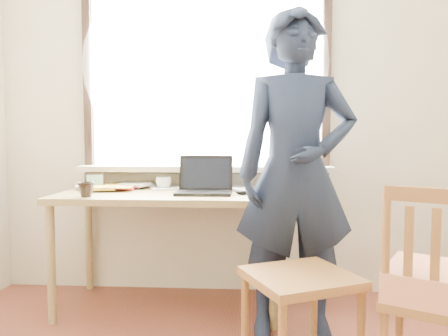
# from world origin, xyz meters

# --- Properties ---
(desk) EXTENTS (1.47, 0.74, 0.79)m
(desk) POSITION_xyz_m (-0.41, 1.63, 0.71)
(desk) COLOR olive
(desk) RESTS_ON ground
(laptop) EXTENTS (0.36, 0.29, 0.25)m
(laptop) POSITION_xyz_m (-0.17, 1.60, 0.85)
(laptop) COLOR black
(laptop) RESTS_ON desk
(mug_white) EXTENTS (0.15, 0.15, 0.09)m
(mug_white) POSITION_xyz_m (-0.49, 1.82, 0.83)
(mug_white) COLOR white
(mug_white) RESTS_ON desk
(mug_dark) EXTENTS (0.13, 0.13, 0.09)m
(mug_dark) POSITION_xyz_m (-0.88, 1.37, 0.83)
(mug_dark) COLOR black
(mug_dark) RESTS_ON desk
(mouse) EXTENTS (0.09, 0.06, 0.03)m
(mouse) POSITION_xyz_m (0.08, 1.53, 0.81)
(mouse) COLOR black
(mouse) RESTS_ON desk
(desk_clutter) EXTENTS (0.80, 0.47, 0.04)m
(desk_clutter) POSITION_xyz_m (-0.64, 1.82, 0.81)
(desk_clutter) COLOR #3243A2
(desk_clutter) RESTS_ON desk
(book_a) EXTENTS (0.32, 0.34, 0.03)m
(book_a) POSITION_xyz_m (-0.80, 1.88, 0.80)
(book_a) COLOR white
(book_a) RESTS_ON desk
(book_b) EXTENTS (0.26, 0.30, 0.02)m
(book_b) POSITION_xyz_m (-0.04, 1.85, 0.80)
(book_b) COLOR white
(book_b) RESTS_ON desk
(picture_frame) EXTENTS (0.14, 0.06, 0.11)m
(picture_frame) POSITION_xyz_m (-0.96, 1.73, 0.84)
(picture_frame) COLOR black
(picture_frame) RESTS_ON desk
(work_chair) EXTENTS (0.63, 0.62, 0.49)m
(work_chair) POSITION_xyz_m (0.38, 0.85, 0.42)
(work_chair) COLOR olive
(work_chair) RESTS_ON ground
(side_chair) EXTENTS (0.59, 0.58, 0.96)m
(side_chair) POSITION_xyz_m (0.96, 0.66, 0.50)
(side_chair) COLOR olive
(side_chair) RESTS_ON ground
(person) EXTENTS (0.72, 0.50, 1.90)m
(person) POSITION_xyz_m (0.40, 1.27, 0.95)
(person) COLOR black
(person) RESTS_ON ground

